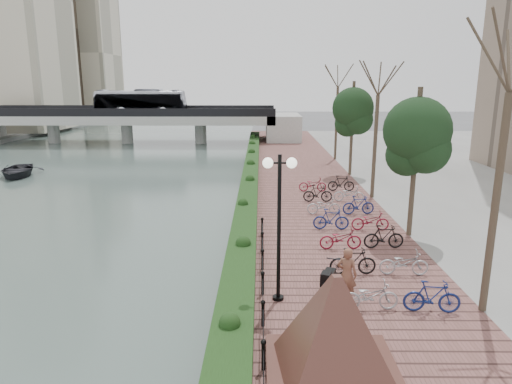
{
  "coord_description": "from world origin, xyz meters",
  "views": [
    {
      "loc": [
        1.33,
        -10.57,
        7.13
      ],
      "look_at": [
        1.1,
        10.93,
        2.0
      ],
      "focal_mm": 32.0,
      "sensor_mm": 36.0,
      "label": 1
    }
  ],
  "objects_px": {
    "motorcycle": "(329,278)",
    "pedestrian": "(347,275)",
    "boat": "(17,170)",
    "granite_monument": "(335,327)",
    "lamppost": "(279,196)"
  },
  "relations": [
    {
      "from": "motorcycle",
      "to": "pedestrian",
      "type": "xyz_separation_m",
      "value": [
        0.44,
        -0.7,
        0.42
      ]
    },
    {
      "from": "motorcycle",
      "to": "boat",
      "type": "xyz_separation_m",
      "value": [
        -21.33,
        21.07,
        -0.45
      ]
    },
    {
      "from": "motorcycle",
      "to": "pedestrian",
      "type": "distance_m",
      "value": 0.93
    },
    {
      "from": "lamppost",
      "to": "pedestrian",
      "type": "height_order",
      "value": "lamppost"
    },
    {
      "from": "pedestrian",
      "to": "boat",
      "type": "bearing_deg",
      "value": -20.16
    },
    {
      "from": "motorcycle",
      "to": "boat",
      "type": "relative_size",
      "value": 0.31
    },
    {
      "from": "lamppost",
      "to": "motorcycle",
      "type": "relative_size",
      "value": 3.14
    },
    {
      "from": "lamppost",
      "to": "boat",
      "type": "distance_m",
      "value": 29.47
    },
    {
      "from": "pedestrian",
      "to": "motorcycle",
      "type": "bearing_deg",
      "value": -32.93
    },
    {
      "from": "granite_monument",
      "to": "lamppost",
      "type": "distance_m",
      "value": 4.56
    },
    {
      "from": "motorcycle",
      "to": "lamppost",
      "type": "bearing_deg",
      "value": -138.75
    },
    {
      "from": "granite_monument",
      "to": "motorcycle",
      "type": "relative_size",
      "value": 3.28
    },
    {
      "from": "granite_monument",
      "to": "lamppost",
      "type": "relative_size",
      "value": 1.05
    },
    {
      "from": "granite_monument",
      "to": "boat",
      "type": "xyz_separation_m",
      "value": [
        -20.79,
        25.6,
        -1.28
      ]
    },
    {
      "from": "granite_monument",
      "to": "lamppost",
      "type": "bearing_deg",
      "value": 106.02
    }
  ]
}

